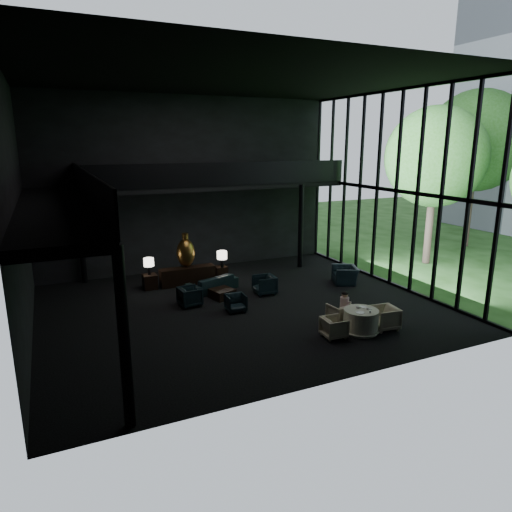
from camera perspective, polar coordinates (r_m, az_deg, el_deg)
name	(u,v)px	position (r m, az deg, el deg)	size (l,w,h in m)	color
floor	(241,307)	(17.00, -1.85, -6.40)	(14.00, 12.00, 0.02)	black
ceiling	(239,77)	(16.06, -2.09, 21.42)	(14.00, 12.00, 0.02)	black
wall_back	(191,185)	(21.68, -8.19, 8.78)	(14.00, 0.04, 8.00)	black
wall_front	(340,228)	(10.82, 10.45, 3.51)	(14.00, 0.04, 8.00)	black
wall_left	(16,212)	(14.85, -27.83, 4.93)	(0.04, 12.00, 8.00)	black
curtain_wall	(396,191)	(19.78, 17.12, 7.81)	(0.20, 12.00, 8.00)	black
mezzanine_left	(54,210)	(14.82, -23.98, 5.33)	(2.00, 12.00, 0.25)	black
mezzanine_back	(218,186)	(21.04, -4.76, 8.72)	(12.00, 2.00, 0.25)	black
railing_left	(87,188)	(14.80, -20.32, 8.00)	(0.06, 12.00, 1.00)	black
railing_back	(226,174)	(20.06, -3.79, 10.20)	(12.00, 0.06, 1.00)	black
column_sw	(124,340)	(9.89, -16.16, -10.01)	(0.24, 0.24, 4.00)	black
column_nw	(81,237)	(20.80, -21.06, 2.19)	(0.24, 0.24, 4.00)	black
column_ne	(301,227)	(22.02, 5.61, 3.68)	(0.24, 0.24, 4.00)	black
tree_near	(436,157)	(23.94, 21.53, 11.41)	(4.80, 4.80, 7.65)	#382D23
tree_far	(476,141)	(28.99, 25.85, 12.79)	(5.60, 5.60, 8.80)	#382D23
console	(188,276)	(19.75, -8.55, -2.46)	(2.37, 0.54, 0.75)	black
bronze_urn	(186,252)	(19.63, -8.77, 0.44)	(0.78, 0.78, 1.45)	#A8841F
side_table_left	(150,282)	(19.48, -13.11, -3.14)	(0.55, 0.55, 0.61)	black
table_lamp_left	(149,263)	(19.28, -13.26, -0.84)	(0.42, 0.42, 0.70)	black
side_table_right	(221,272)	(20.44, -4.39, -2.07)	(0.50, 0.50, 0.55)	black
table_lamp_right	(222,256)	(20.09, -4.28, 0.03)	(0.44, 0.44, 0.74)	black
sofa	(212,280)	(18.75, -5.53, -3.04)	(2.29, 0.67, 0.90)	black
lounge_armchair_west	(190,295)	(17.18, -8.26, -4.88)	(0.79, 0.74, 0.82)	black
lounge_armchair_east	(265,283)	(18.30, 1.08, -3.41)	(0.87, 0.81, 0.89)	black
lounge_armchair_south	(236,303)	(16.50, -2.54, -5.89)	(0.61, 0.57, 0.63)	#192E2F
window_armchair	(345,272)	(20.03, 11.10, -1.92)	(1.18, 0.77, 1.03)	black
coffee_table	(222,294)	(17.95, -4.25, -4.70)	(0.81, 0.81, 0.36)	black
dining_table	(361,322)	(15.14, 12.95, -8.07)	(1.25, 1.25, 0.75)	white
dining_chair_north	(340,313)	(15.73, 10.49, -6.98)	(0.69, 0.65, 0.71)	#A39D90
dining_chair_east	(384,316)	(15.54, 15.73, -7.25)	(0.84, 0.79, 0.87)	beige
dining_chair_west	(334,327)	(14.59, 9.73, -8.77)	(0.64, 0.60, 0.66)	#ACA792
child	(345,300)	(15.68, 11.01, -5.47)	(0.30, 0.30, 0.64)	#F1BDCC
plate_a	(360,313)	(14.72, 12.88, -6.92)	(0.27, 0.27, 0.02)	white
plate_b	(363,307)	(15.23, 13.26, -6.23)	(0.20, 0.20, 0.01)	white
saucer	(370,309)	(15.14, 14.11, -6.41)	(0.14, 0.14, 0.01)	white
coffee_cup	(368,308)	(15.06, 13.77, -6.37)	(0.07, 0.07, 0.05)	white
cereal_bowl	(358,307)	(15.11, 12.65, -6.23)	(0.16, 0.16, 0.08)	white
cream_pot	(370,312)	(14.80, 14.08, -6.78)	(0.06, 0.06, 0.07)	#99999E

